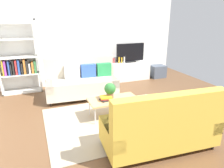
{
  "coord_description": "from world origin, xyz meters",
  "views": [
    {
      "loc": [
        -1.63,
        -3.93,
        2.2
      ],
      "look_at": [
        0.04,
        0.4,
        0.65
      ],
      "focal_mm": 33.48,
      "sensor_mm": 36.0,
      "label": 1
    }
  ],
  "objects_px": {
    "bottle_0": "(119,60)",
    "bookshelf": "(19,61)",
    "tv_console": "(130,71)",
    "coffee_table": "(113,100)",
    "table_book_0": "(106,100)",
    "vase_0": "(114,60)",
    "potted_plant": "(110,90)",
    "couch_green": "(160,126)",
    "bottle_2": "(124,60)",
    "storage_trunk": "(158,71)",
    "tv": "(130,53)",
    "bottle_1": "(122,60)",
    "couch_beige": "(82,81)"
  },
  "relations": [
    {
      "from": "bottle_0",
      "to": "bookshelf",
      "type": "bearing_deg",
      "value": 178.88
    },
    {
      "from": "tv_console",
      "to": "coffee_table",
      "type": "bearing_deg",
      "value": -122.83
    },
    {
      "from": "bookshelf",
      "to": "table_book_0",
      "type": "relative_size",
      "value": 8.75
    },
    {
      "from": "bookshelf",
      "to": "vase_0",
      "type": "height_order",
      "value": "bookshelf"
    },
    {
      "from": "potted_plant",
      "to": "table_book_0",
      "type": "distance_m",
      "value": 0.23
    },
    {
      "from": "couch_green",
      "to": "bottle_2",
      "type": "xyz_separation_m",
      "value": [
        1.04,
        3.79,
        0.3
      ]
    },
    {
      "from": "couch_green",
      "to": "bookshelf",
      "type": "relative_size",
      "value": 0.93
    },
    {
      "from": "storage_trunk",
      "to": "bottle_0",
      "type": "distance_m",
      "value": 1.62
    },
    {
      "from": "table_book_0",
      "to": "bottle_0",
      "type": "relative_size",
      "value": 1.12
    },
    {
      "from": "potted_plant",
      "to": "bottle_2",
      "type": "xyz_separation_m",
      "value": [
        1.39,
        2.32,
        0.11
      ]
    },
    {
      "from": "tv",
      "to": "storage_trunk",
      "type": "relative_size",
      "value": 1.92
    },
    {
      "from": "storage_trunk",
      "to": "table_book_0",
      "type": "bearing_deg",
      "value": -140.72
    },
    {
      "from": "tv_console",
      "to": "table_book_0",
      "type": "relative_size",
      "value": 5.83
    },
    {
      "from": "couch_green",
      "to": "bottle_1",
      "type": "bearing_deg",
      "value": 80.02
    },
    {
      "from": "bottle_1",
      "to": "coffee_table",
      "type": "bearing_deg",
      "value": -117.42
    },
    {
      "from": "coffee_table",
      "to": "table_book_0",
      "type": "xyz_separation_m",
      "value": [
        -0.18,
        -0.01,
        0.04
      ]
    },
    {
      "from": "tv_console",
      "to": "table_book_0",
      "type": "height_order",
      "value": "tv_console"
    },
    {
      "from": "storage_trunk",
      "to": "table_book_0",
      "type": "distance_m",
      "value": 3.67
    },
    {
      "from": "tv_console",
      "to": "bottle_1",
      "type": "bearing_deg",
      "value": -172.97
    },
    {
      "from": "tv_console",
      "to": "vase_0",
      "type": "bearing_deg",
      "value": 175.07
    },
    {
      "from": "bottle_1",
      "to": "couch_beige",
      "type": "bearing_deg",
      "value": -149.6
    },
    {
      "from": "tv_console",
      "to": "bookshelf",
      "type": "distance_m",
      "value": 3.56
    },
    {
      "from": "vase_0",
      "to": "bottle_2",
      "type": "xyz_separation_m",
      "value": [
        0.35,
        -0.09,
        0.02
      ]
    },
    {
      "from": "couch_beige",
      "to": "tv_console",
      "type": "relative_size",
      "value": 1.39
    },
    {
      "from": "potted_plant",
      "to": "vase_0",
      "type": "relative_size",
      "value": 2.1
    },
    {
      "from": "couch_beige",
      "to": "storage_trunk",
      "type": "relative_size",
      "value": 3.75
    },
    {
      "from": "couch_beige",
      "to": "vase_0",
      "type": "relative_size",
      "value": 11.23
    },
    {
      "from": "table_book_0",
      "to": "vase_0",
      "type": "height_order",
      "value": "vase_0"
    },
    {
      "from": "table_book_0",
      "to": "storage_trunk",
      "type": "bearing_deg",
      "value": 39.28
    },
    {
      "from": "coffee_table",
      "to": "couch_beige",
      "type": "bearing_deg",
      "value": 105.06
    },
    {
      "from": "couch_beige",
      "to": "bottle_1",
      "type": "height_order",
      "value": "couch_beige"
    },
    {
      "from": "potted_plant",
      "to": "vase_0",
      "type": "distance_m",
      "value": 2.63
    },
    {
      "from": "couch_beige",
      "to": "tv_console",
      "type": "height_order",
      "value": "couch_beige"
    },
    {
      "from": "tv",
      "to": "potted_plant",
      "type": "xyz_separation_m",
      "value": [
        -1.62,
        -2.34,
        -0.32
      ]
    },
    {
      "from": "couch_beige",
      "to": "coffee_table",
      "type": "distance_m",
      "value": 1.47
    },
    {
      "from": "bottle_2",
      "to": "couch_green",
      "type": "bearing_deg",
      "value": -105.37
    },
    {
      "from": "couch_beige",
      "to": "tv",
      "type": "relative_size",
      "value": 1.95
    },
    {
      "from": "bookshelf",
      "to": "storage_trunk",
      "type": "height_order",
      "value": "bookshelf"
    },
    {
      "from": "storage_trunk",
      "to": "coffee_table",
      "type": "bearing_deg",
      "value": -138.99
    },
    {
      "from": "tv",
      "to": "vase_0",
      "type": "bearing_deg",
      "value": 173.12
    },
    {
      "from": "tv_console",
      "to": "storage_trunk",
      "type": "height_order",
      "value": "tv_console"
    },
    {
      "from": "bottle_0",
      "to": "bottle_1",
      "type": "bearing_deg",
      "value": 0.0
    },
    {
      "from": "coffee_table",
      "to": "bottle_0",
      "type": "height_order",
      "value": "bottle_0"
    },
    {
      "from": "bookshelf",
      "to": "potted_plant",
      "type": "height_order",
      "value": "bookshelf"
    },
    {
      "from": "tv",
      "to": "vase_0",
      "type": "distance_m",
      "value": 0.63
    },
    {
      "from": "couch_green",
      "to": "storage_trunk",
      "type": "relative_size",
      "value": 3.76
    },
    {
      "from": "vase_0",
      "to": "bottle_2",
      "type": "bearing_deg",
      "value": -14.42
    },
    {
      "from": "couch_green",
      "to": "potted_plant",
      "type": "xyz_separation_m",
      "value": [
        -0.35,
        1.46,
        0.19
      ]
    },
    {
      "from": "couch_beige",
      "to": "bookshelf",
      "type": "xyz_separation_m",
      "value": [
        -1.57,
        1.0,
        0.5
      ]
    },
    {
      "from": "potted_plant",
      "to": "vase_0",
      "type": "bearing_deg",
      "value": 66.74
    }
  ]
}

